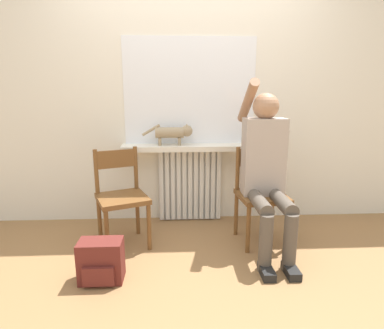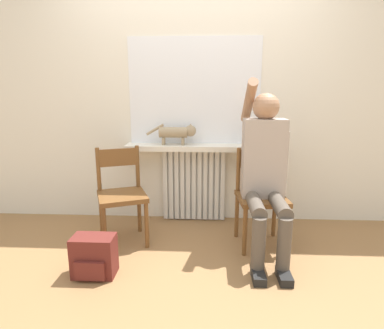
{
  "view_description": "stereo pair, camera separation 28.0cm",
  "coord_description": "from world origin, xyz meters",
  "px_view_note": "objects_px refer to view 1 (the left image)",
  "views": [
    {
      "loc": [
        -0.14,
        -1.98,
        1.3
      ],
      "look_at": [
        0.0,
        0.75,
        0.67
      ],
      "focal_mm": 30.0,
      "sensor_mm": 36.0,
      "label": 1
    },
    {
      "loc": [
        0.14,
        -1.98,
        1.3
      ],
      "look_at": [
        0.0,
        0.75,
        0.67
      ],
      "focal_mm": 30.0,
      "sensor_mm": 36.0,
      "label": 2
    }
  ],
  "objects_px": {
    "cat": "(174,132)",
    "backpack": "(101,261)",
    "chair_right": "(260,193)",
    "person": "(266,166)",
    "chair_left": "(121,196)"
  },
  "relations": [
    {
      "from": "chair_left",
      "to": "backpack",
      "type": "bearing_deg",
      "value": -118.44
    },
    {
      "from": "cat",
      "to": "person",
      "type": "bearing_deg",
      "value": -36.64
    },
    {
      "from": "backpack",
      "to": "cat",
      "type": "bearing_deg",
      "value": 62.92
    },
    {
      "from": "chair_right",
      "to": "person",
      "type": "relative_size",
      "value": 0.59
    },
    {
      "from": "chair_left",
      "to": "backpack",
      "type": "relative_size",
      "value": 2.75
    },
    {
      "from": "chair_right",
      "to": "cat",
      "type": "bearing_deg",
      "value": 143.46
    },
    {
      "from": "chair_right",
      "to": "backpack",
      "type": "relative_size",
      "value": 2.75
    },
    {
      "from": "cat",
      "to": "backpack",
      "type": "distance_m",
      "value": 1.37
    },
    {
      "from": "person",
      "to": "cat",
      "type": "height_order",
      "value": "person"
    },
    {
      "from": "chair_left",
      "to": "chair_right",
      "type": "bearing_deg",
      "value": -22.2
    },
    {
      "from": "person",
      "to": "cat",
      "type": "bearing_deg",
      "value": 143.36
    },
    {
      "from": "chair_right",
      "to": "cat",
      "type": "xyz_separation_m",
      "value": [
        -0.74,
        0.44,
        0.48
      ]
    },
    {
      "from": "chair_right",
      "to": "cat",
      "type": "distance_m",
      "value": 0.99
    },
    {
      "from": "cat",
      "to": "backpack",
      "type": "height_order",
      "value": "cat"
    },
    {
      "from": "chair_right",
      "to": "backpack",
      "type": "distance_m",
      "value": 1.41
    }
  ]
}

